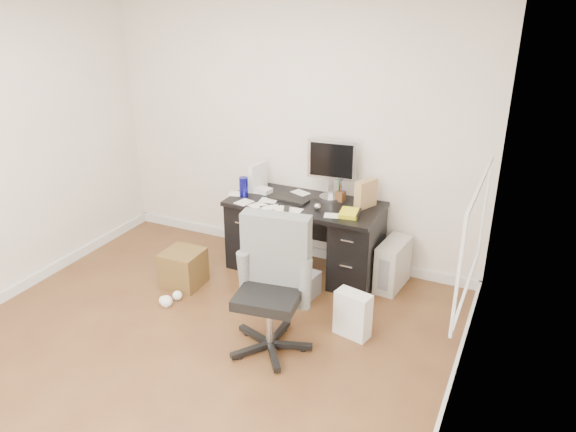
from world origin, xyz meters
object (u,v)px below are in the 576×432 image
lcd_monitor (332,169)px  keyboard (288,199)px  office_chair (269,289)px  desk (305,235)px  wicker_basket (183,268)px  pc_tower (393,264)px

lcd_monitor → keyboard: 0.51m
office_chair → desk: bearing=93.6°
keyboard → office_chair: (0.44, -1.30, -0.21)m
desk → lcd_monitor: lcd_monitor is taller
lcd_monitor → wicker_basket: 1.73m
lcd_monitor → keyboard: size_ratio=1.47×
desk → wicker_basket: (-0.95, -0.76, -0.22)m
lcd_monitor → pc_tower: bearing=-16.8°
pc_tower → office_chair: bearing=-108.3°
keyboard → pc_tower: size_ratio=0.87×
pc_tower → wicker_basket: (-1.84, -0.82, -0.06)m
lcd_monitor → office_chair: bearing=-92.5°
keyboard → wicker_basket: keyboard is taller
pc_tower → wicker_basket: bearing=-149.9°
desk → pc_tower: 0.91m
desk → wicker_basket: 1.23m
office_chair → pc_tower: 1.55m
keyboard → wicker_basket: (-0.78, -0.74, -0.58)m
keyboard → wicker_basket: 1.22m
keyboard → lcd_monitor: bearing=38.5°
desk → keyboard: size_ratio=3.65×
keyboard → office_chair: office_chair is taller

